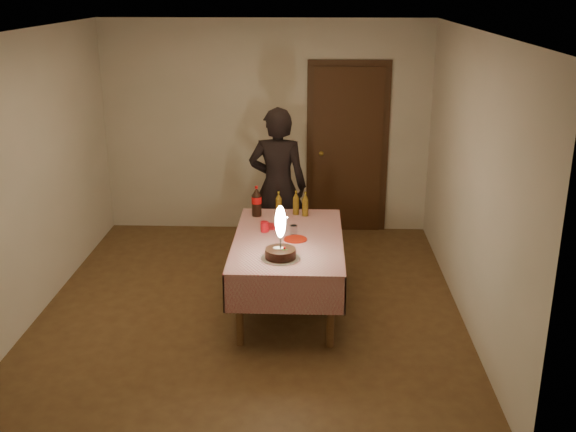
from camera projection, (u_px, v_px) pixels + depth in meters
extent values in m
cube|color=brown|center=(252.00, 306.00, 6.55)|extent=(4.00, 4.50, 0.01)
cube|color=beige|center=(266.00, 128.00, 8.25)|extent=(4.00, 0.04, 2.60)
cube|color=beige|center=(214.00, 281.00, 4.00)|extent=(4.00, 0.04, 2.60)
cube|color=beige|center=(33.00, 176.00, 6.20)|extent=(0.04, 4.50, 2.60)
cube|color=beige|center=(470.00, 180.00, 6.06)|extent=(0.04, 4.50, 2.60)
cube|color=silver|center=(246.00, 30.00, 5.70)|extent=(4.00, 4.50, 0.04)
cube|color=#472814|center=(347.00, 151.00, 8.28)|extent=(0.85, 0.05, 2.05)
sphere|color=#B28C33|center=(321.00, 154.00, 8.25)|extent=(0.06, 0.06, 0.06)
cube|color=brown|center=(288.00, 241.00, 6.33)|extent=(0.90, 1.60, 0.04)
cylinder|color=brown|center=(239.00, 310.00, 5.76)|extent=(0.07, 0.07, 0.66)
cylinder|color=brown|center=(331.00, 312.00, 5.73)|extent=(0.07, 0.07, 0.66)
cylinder|color=brown|center=(254.00, 246.00, 7.16)|extent=(0.07, 0.07, 0.66)
cylinder|color=brown|center=(328.00, 247.00, 7.13)|extent=(0.07, 0.07, 0.66)
cube|color=beige|center=(288.00, 239.00, 6.32)|extent=(1.02, 1.72, 0.01)
cube|color=beige|center=(284.00, 295.00, 5.57)|extent=(1.02, 0.01, 0.34)
cube|color=beige|center=(291.00, 225.00, 7.19)|extent=(1.02, 0.01, 0.34)
cube|color=beige|center=(235.00, 255.00, 6.40)|extent=(0.01, 1.72, 0.34)
cube|color=beige|center=(341.00, 257.00, 6.36)|extent=(0.01, 1.72, 0.34)
cylinder|color=white|center=(281.00, 258.00, 5.86)|extent=(0.34, 0.34, 0.01)
cylinder|color=black|center=(281.00, 253.00, 5.84)|extent=(0.27, 0.27, 0.08)
cylinder|color=white|center=(278.00, 248.00, 5.84)|extent=(0.07, 0.07, 0.00)
sphere|color=red|center=(284.00, 248.00, 5.82)|extent=(0.02, 0.02, 0.02)
cube|color=#19721E|center=(286.00, 250.00, 5.81)|extent=(0.02, 0.01, 0.00)
cube|color=#19721E|center=(283.00, 250.00, 5.80)|extent=(0.01, 0.02, 0.00)
cylinder|color=#262628|center=(280.00, 242.00, 5.81)|extent=(0.01, 0.01, 0.12)
ellipsoid|color=#FFF2BF|center=(280.00, 222.00, 5.75)|extent=(0.09, 0.09, 0.29)
sphere|color=white|center=(280.00, 234.00, 5.78)|extent=(0.04, 0.04, 0.04)
cylinder|color=#B71E0C|center=(296.00, 239.00, 6.28)|extent=(0.22, 0.22, 0.01)
cylinder|color=#B30C14|center=(265.00, 227.00, 6.47)|extent=(0.08, 0.08, 0.10)
cylinder|color=silver|center=(294.00, 230.00, 6.40)|extent=(0.07, 0.07, 0.09)
cube|color=#A91318|center=(269.00, 226.00, 6.60)|extent=(0.15, 0.15, 0.02)
cylinder|color=black|center=(257.00, 206.00, 6.89)|extent=(0.10, 0.10, 0.22)
cylinder|color=red|center=(257.00, 200.00, 6.87)|extent=(0.10, 0.10, 0.07)
cone|color=black|center=(256.00, 192.00, 6.84)|extent=(0.10, 0.10, 0.08)
cylinder|color=red|center=(256.00, 187.00, 6.83)|extent=(0.03, 0.03, 0.02)
cylinder|color=brown|center=(279.00, 207.00, 6.91)|extent=(0.06, 0.06, 0.18)
cone|color=brown|center=(279.00, 196.00, 6.87)|extent=(0.06, 0.06, 0.06)
cylinder|color=olive|center=(279.00, 193.00, 6.86)|extent=(0.02, 0.02, 0.02)
cylinder|color=brown|center=(305.00, 207.00, 6.90)|extent=(0.06, 0.06, 0.18)
cone|color=brown|center=(305.00, 196.00, 6.86)|extent=(0.06, 0.06, 0.06)
cylinder|color=olive|center=(305.00, 193.00, 6.85)|extent=(0.02, 0.02, 0.02)
cylinder|color=brown|center=(296.00, 206.00, 6.94)|extent=(0.06, 0.06, 0.18)
cone|color=brown|center=(296.00, 195.00, 6.90)|extent=(0.06, 0.06, 0.06)
cylinder|color=olive|center=(296.00, 192.00, 6.89)|extent=(0.02, 0.02, 0.02)
imported|color=black|center=(278.00, 186.00, 7.36)|extent=(0.67, 0.47, 1.75)
cube|color=black|center=(279.00, 128.00, 7.28)|extent=(0.14, 0.10, 0.10)
cylinder|color=black|center=(280.00, 127.00, 7.36)|extent=(0.08, 0.09, 0.08)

